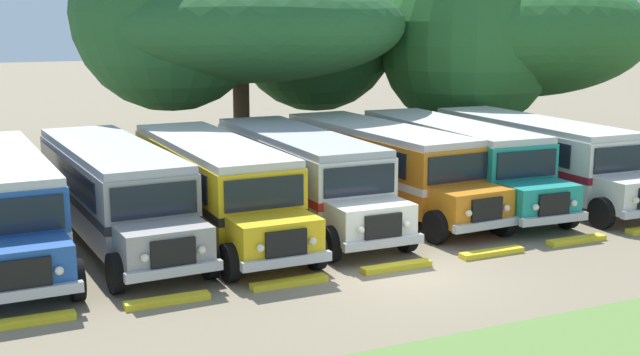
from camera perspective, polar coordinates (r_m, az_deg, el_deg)
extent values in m
plane|color=#84755B|center=(21.18, 6.13, -6.82)|extent=(220.00, 220.00, 0.00)
cube|color=black|center=(24.89, -19.04, 0.22)|extent=(0.27, 8.00, 0.80)
cube|color=#23519E|center=(19.57, -20.29, -5.87)|extent=(2.24, 1.46, 1.05)
cube|color=black|center=(18.86, -20.04, -6.41)|extent=(1.10, 0.13, 0.70)
cube|color=#B7B7BC|center=(18.95, -19.93, -7.68)|extent=(2.40, 0.27, 0.24)
cube|color=black|center=(19.95, -20.71, -2.52)|extent=(2.20, 0.12, 0.84)
sphere|color=#EAE5C6|center=(18.89, -17.90, -6.24)|extent=(0.20, 0.20, 0.20)
cylinder|color=black|center=(19.96, -16.78, -6.88)|extent=(0.31, 1.01, 1.00)
cylinder|color=black|center=(27.82, -19.74, -1.97)|extent=(0.31, 1.01, 1.00)
cube|color=#9E9993|center=(25.12, -14.53, -0.58)|extent=(2.96, 9.31, 2.10)
cube|color=#282828|center=(25.15, -14.51, -0.96)|extent=(2.99, 9.34, 0.24)
cube|color=black|center=(25.62, -11.99, 0.90)|extent=(0.44, 7.99, 0.80)
cube|color=black|center=(25.06, -17.57, 0.39)|extent=(0.44, 7.99, 0.80)
cube|color=#B2B2B7|center=(24.91, -14.66, 2.03)|extent=(2.87, 9.21, 0.22)
cube|color=#9E9993|center=(20.25, -10.93, -4.78)|extent=(2.27, 1.51, 1.05)
cube|color=black|center=(19.57, -10.30, -5.25)|extent=(1.10, 0.16, 0.70)
cube|color=#B7B7BC|center=(19.66, -10.22, -6.49)|extent=(2.41, 0.32, 0.24)
cube|color=black|center=(20.63, -11.59, -1.58)|extent=(2.20, 0.17, 0.84)
cube|color=#282828|center=(29.58, -16.62, 0.86)|extent=(0.90, 0.11, 1.30)
sphere|color=#EAE5C6|center=(19.73, -8.31, -5.05)|extent=(0.20, 0.20, 0.20)
sphere|color=#EAE5C6|center=(19.33, -12.24, -5.53)|extent=(0.20, 0.20, 0.20)
cylinder|color=black|center=(20.85, -7.80, -5.71)|extent=(0.33, 1.01, 1.00)
cylinder|color=black|center=(20.20, -14.24, -6.52)|extent=(0.33, 1.01, 1.00)
cylinder|color=black|center=(28.46, -13.50, -1.32)|extent=(0.33, 1.01, 1.00)
cylinder|color=black|center=(27.99, -18.25, -1.79)|extent=(0.33, 1.01, 1.00)
cube|color=yellow|center=(25.44, -7.75, -0.17)|extent=(2.58, 9.22, 2.10)
cube|color=black|center=(25.47, -7.74, -0.54)|extent=(2.61, 9.24, 0.24)
cube|color=black|center=(26.03, -5.32, 1.26)|extent=(0.11, 8.00, 0.80)
cube|color=black|center=(25.29, -10.73, 0.82)|extent=(0.11, 8.00, 0.80)
cube|color=beige|center=(25.24, -7.82, 2.41)|extent=(2.50, 9.12, 0.22)
cube|color=yellow|center=(20.71, -3.20, -4.23)|extent=(2.21, 1.42, 1.05)
cube|color=black|center=(20.04, -2.40, -4.68)|extent=(1.10, 0.11, 0.70)
cube|color=#B7B7BC|center=(20.13, -2.34, -5.88)|extent=(2.40, 0.22, 0.24)
cube|color=black|center=(21.06, -3.92, -1.10)|extent=(2.20, 0.08, 0.84)
cube|color=black|center=(29.82, -10.46, 1.23)|extent=(0.90, 0.07, 1.30)
sphere|color=#EAE5C6|center=(20.27, -0.52, -4.48)|extent=(0.20, 0.20, 0.20)
sphere|color=#EAE5C6|center=(19.75, -4.22, -4.95)|extent=(0.20, 0.20, 0.20)
cylinder|color=black|center=(21.40, -0.30, -5.16)|extent=(0.29, 1.00, 1.00)
cylinder|color=black|center=(20.54, -6.41, -5.94)|extent=(0.29, 1.00, 1.00)
cylinder|color=black|center=(28.81, -7.25, -0.94)|extent=(0.29, 1.00, 1.00)
cylinder|color=black|center=(28.18, -11.89, -1.38)|extent=(0.29, 1.00, 1.00)
cube|color=silver|center=(26.90, -1.70, 0.55)|extent=(2.59, 9.22, 2.10)
cube|color=red|center=(26.93, -1.70, 0.20)|extent=(2.62, 9.24, 0.24)
cube|color=black|center=(27.59, 0.49, 1.88)|extent=(0.12, 8.00, 0.80)
cube|color=black|center=(26.63, -4.48, 1.51)|extent=(0.12, 8.00, 0.80)
cube|color=#B2B2B7|center=(26.71, -1.71, 3.00)|extent=(2.51, 9.12, 0.22)
cube|color=silver|center=(22.33, 3.57, -3.08)|extent=(2.21, 1.42, 1.05)
cube|color=black|center=(21.70, 4.49, -3.46)|extent=(1.10, 0.11, 0.70)
cube|color=#B7B7BC|center=(21.78, 4.52, -4.58)|extent=(2.40, 0.22, 0.24)
cube|color=black|center=(22.68, 2.81, -0.19)|extent=(2.20, 0.08, 0.84)
cube|color=red|center=(31.17, -4.98, 1.80)|extent=(0.90, 0.07, 1.30)
sphere|color=#EAE5C6|center=(21.99, 6.15, -3.29)|extent=(0.20, 0.20, 0.20)
sphere|color=#EAE5C6|center=(21.33, 2.90, -3.69)|extent=(0.20, 0.20, 0.20)
cylinder|color=black|center=(23.12, 6.08, -3.97)|extent=(0.29, 1.00, 1.00)
cylinder|color=black|center=(22.04, 0.67, -4.67)|extent=(0.29, 1.00, 1.00)
cylinder|color=black|center=(30.27, -1.78, -0.26)|extent=(0.29, 1.00, 1.00)
cylinder|color=black|center=(29.46, -6.10, -0.65)|extent=(0.29, 1.00, 1.00)
cube|color=orange|center=(28.66, 4.00, 1.20)|extent=(3.02, 9.33, 2.10)
cube|color=white|center=(28.69, 4.00, 0.87)|extent=(3.05, 9.35, 0.24)
cube|color=black|center=(29.51, 5.80, 2.44)|extent=(0.49, 7.99, 0.80)
cube|color=black|center=(28.19, 1.50, 2.08)|extent=(0.49, 7.99, 0.80)
cube|color=beige|center=(28.48, 4.04, 3.49)|extent=(2.93, 9.22, 0.22)
cube|color=orange|center=(24.54, 10.58, -1.94)|extent=(2.28, 1.52, 1.05)
cube|color=black|center=(23.98, 11.69, -2.23)|extent=(1.10, 0.16, 0.70)
cube|color=#B7B7BC|center=(24.05, 11.71, -3.25)|extent=(2.41, 0.34, 0.24)
cube|color=black|center=(24.84, 9.70, 0.67)|extent=(2.20, 0.18, 0.84)
cube|color=white|center=(32.63, -0.32, 2.27)|extent=(0.90, 0.11, 1.30)
sphere|color=#EAE5C6|center=(24.39, 13.03, -2.07)|extent=(0.20, 0.20, 0.20)
sphere|color=#EAE5C6|center=(23.51, 10.45, -2.46)|extent=(0.20, 0.20, 0.20)
cylinder|color=black|center=(25.48, 12.51, -2.74)|extent=(0.34, 1.01, 1.00)
cylinder|color=black|center=(24.03, 8.15, -3.44)|extent=(0.34, 1.01, 1.00)
cylinder|color=black|center=(31.98, 2.94, 0.35)|extent=(0.34, 1.01, 1.00)
cylinder|color=black|center=(30.83, -0.88, -0.05)|extent=(0.34, 1.01, 1.00)
cube|color=teal|center=(29.87, 9.01, 1.50)|extent=(2.88, 9.30, 2.10)
cube|color=white|center=(29.90, 9.00, 1.18)|extent=(2.91, 9.32, 0.24)
cube|color=black|center=(30.72, 10.77, 2.65)|extent=(0.37, 7.99, 0.80)
cube|color=black|center=(29.41, 6.63, 2.39)|extent=(0.37, 7.99, 0.80)
cube|color=beige|center=(29.70, 9.08, 3.70)|extent=(2.80, 9.19, 0.22)
cube|color=teal|center=(25.70, 15.14, -1.55)|extent=(2.26, 1.49, 1.05)
cube|color=black|center=(25.13, 16.17, -1.83)|extent=(1.10, 0.15, 0.70)
cube|color=#B7B7BC|center=(25.20, 16.17, -2.80)|extent=(2.41, 0.30, 0.24)
cube|color=black|center=(26.02, 14.36, 0.95)|extent=(2.20, 0.15, 0.84)
cube|color=white|center=(33.86, 4.93, 2.56)|extent=(0.90, 0.10, 1.30)
sphere|color=#EAE5C6|center=(25.53, 17.47, -1.70)|extent=(0.20, 0.20, 0.20)
sphere|color=#EAE5C6|center=(24.67, 14.97, -2.01)|extent=(0.20, 0.20, 0.20)
cylinder|color=black|center=(26.63, 17.01, -2.37)|extent=(0.32, 1.01, 1.00)
cylinder|color=black|center=(25.20, 12.78, -2.91)|extent=(0.32, 1.01, 1.00)
cylinder|color=black|center=(33.20, 8.03, 0.66)|extent=(0.32, 1.01, 1.00)
cylinder|color=black|center=(32.06, 4.33, 0.36)|extent=(0.32, 1.01, 1.00)
cube|color=silver|center=(31.38, 14.52, 1.74)|extent=(2.67, 9.25, 2.10)
cube|color=maroon|center=(31.41, 14.50, 1.44)|extent=(2.70, 9.27, 0.24)
cube|color=black|center=(32.33, 16.00, 2.83)|extent=(0.19, 8.00, 0.80)
cube|color=black|center=(30.77, 12.36, 2.60)|extent=(0.19, 8.00, 0.80)
cube|color=beige|center=(31.21, 14.62, 3.84)|extent=(2.59, 9.14, 0.22)
cube|color=silver|center=(27.60, 21.26, -1.06)|extent=(2.23, 1.44, 1.05)
cube|color=black|center=(27.87, 20.45, 1.26)|extent=(2.20, 0.10, 0.84)
cube|color=maroon|center=(35.08, 9.85, 2.74)|extent=(0.90, 0.08, 1.30)
sphere|color=#EAE5C6|center=(26.56, 21.40, -1.47)|extent=(0.20, 0.20, 0.20)
cylinder|color=black|center=(26.95, 19.23, -2.35)|extent=(0.30, 1.01, 1.00)
cylinder|color=black|center=(34.62, 12.93, 0.92)|extent=(0.30, 1.01, 1.00)
cylinder|color=black|center=(33.25, 9.61, 0.63)|extent=(0.30, 1.01, 1.00)
cube|color=yellow|center=(18.92, -19.88, -9.46)|extent=(2.00, 0.36, 0.15)
cube|color=yellow|center=(19.37, -10.70, -8.48)|extent=(2.00, 0.36, 0.15)
cube|color=yellow|center=(20.28, -2.18, -7.37)|extent=(2.00, 0.36, 0.15)
cube|color=yellow|center=(21.59, 5.41, -6.24)|extent=(2.00, 0.36, 0.15)
cube|color=yellow|center=(23.24, 12.01, -5.17)|extent=(2.00, 0.36, 0.15)
cube|color=yellow|center=(25.16, 17.64, -4.19)|extent=(2.00, 0.36, 0.15)
cylinder|color=brown|center=(36.81, -5.55, 4.38)|extent=(0.74, 0.74, 4.33)
ellipsoid|color=#235628|center=(36.55, -5.68, 10.70)|extent=(14.28, 15.52, 5.04)
sphere|color=#235628|center=(40.06, -0.32, 10.44)|extent=(7.98, 7.98, 7.98)
sphere|color=#235628|center=(34.53, -10.57, 11.39)|extent=(8.15, 8.15, 8.15)
sphere|color=#235628|center=(40.19, -7.54, 11.30)|extent=(6.54, 6.54, 6.54)
cylinder|color=brown|center=(41.77, 13.17, 4.34)|extent=(0.96, 0.96, 3.44)
ellipsoid|color=#286028|center=(41.50, 13.42, 9.89)|extent=(13.07, 12.91, 6.19)
sphere|color=#286028|center=(44.65, 15.72, 10.81)|extent=(6.26, 6.26, 6.26)
sphere|color=#286028|center=(38.65, 10.37, 9.27)|extent=(8.14, 8.14, 8.14)
sphere|color=#286028|center=(44.86, 10.09, 10.81)|extent=(6.73, 6.73, 6.73)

